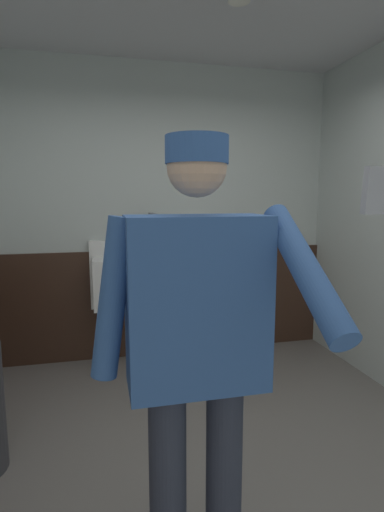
# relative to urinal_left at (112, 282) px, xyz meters

# --- Properties ---
(ground_plane) EXTENTS (3.92, 4.44, 0.04)m
(ground_plane) POSITION_rel_urinal_left_xyz_m (0.48, -1.76, -0.80)
(ground_plane) COLOR slate
(wall_back) EXTENTS (3.92, 0.12, 2.77)m
(wall_back) POSITION_rel_urinal_left_xyz_m (0.48, 0.22, 0.61)
(wall_back) COLOR silver
(wall_back) RESTS_ON ground_plane
(wainscot_band_back) EXTENTS (3.32, 0.03, 1.04)m
(wainscot_band_back) POSITION_rel_urinal_left_xyz_m (0.48, 0.14, -0.26)
(wainscot_band_back) COLOR #382319
(wainscot_band_back) RESTS_ON ground_plane
(urinal_left) EXTENTS (0.40, 0.34, 1.24)m
(urinal_left) POSITION_rel_urinal_left_xyz_m (0.00, 0.00, 0.00)
(urinal_left) COLOR white
(urinal_left) RESTS_ON ground_plane
(urinal_middle) EXTENTS (0.40, 0.34, 1.24)m
(urinal_middle) POSITION_rel_urinal_left_xyz_m (0.75, 0.00, 0.00)
(urinal_middle) COLOR white
(urinal_middle) RESTS_ON ground_plane
(privacy_divider_panel) EXTENTS (0.04, 0.40, 0.90)m
(privacy_divider_panel) POSITION_rel_urinal_left_xyz_m (0.37, -0.07, 0.17)
(privacy_divider_panel) COLOR #4C4C51
(person) EXTENTS (0.71, 0.60, 1.75)m
(person) POSITION_rel_urinal_left_xyz_m (0.23, -2.28, 0.26)
(person) COLOR #2D3342
(person) RESTS_ON ground_plane
(cell_phone) EXTENTS (0.06, 0.03, 0.11)m
(cell_phone) POSITION_rel_urinal_left_xyz_m (0.53, -2.78, 0.78)
(cell_phone) COLOR #A5A8B2
(soap_dispenser) EXTENTS (0.10, 0.07, 0.18)m
(soap_dispenser) POSITION_rel_urinal_left_xyz_m (0.42, 0.12, 0.45)
(soap_dispenser) COLOR silver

